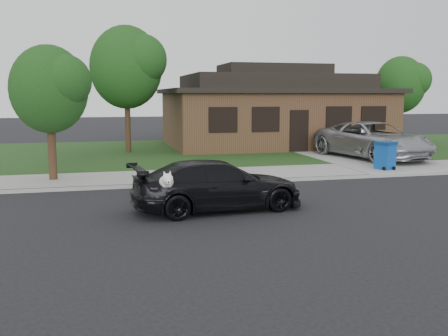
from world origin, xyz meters
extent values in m
plane|color=black|center=(0.00, 0.00, 0.00)|extent=(120.00, 120.00, 0.00)
cube|color=gray|center=(0.00, 5.00, 0.06)|extent=(60.00, 3.00, 0.12)
cube|color=gray|center=(0.00, 3.50, 0.06)|extent=(60.00, 0.12, 0.12)
cube|color=#193814|center=(0.00, 13.00, 0.07)|extent=(60.00, 13.00, 0.13)
cube|color=gray|center=(6.00, 10.00, 0.07)|extent=(4.50, 13.00, 0.14)
imported|color=black|center=(-2.89, -0.22, 0.66)|extent=(4.73, 2.32, 1.32)
ellipsoid|color=white|center=(-4.35, -1.05, 0.96)|extent=(0.34, 0.40, 0.30)
sphere|color=white|center=(-4.35, -1.28, 1.06)|extent=(0.26, 0.26, 0.26)
cube|color=white|center=(-4.35, -1.41, 1.01)|extent=(0.09, 0.12, 0.08)
sphere|color=black|center=(-4.35, -1.47, 1.01)|extent=(0.04, 0.04, 0.04)
cone|color=white|center=(-4.41, -1.23, 1.19)|extent=(0.11, 0.11, 0.14)
cone|color=white|center=(-4.28, -1.23, 1.19)|extent=(0.11, 0.11, 0.14)
imported|color=#9FA1A6|center=(6.35, 7.81, 0.98)|extent=(3.89, 6.46, 1.68)
cube|color=#0D3F91|center=(4.97, 4.50, 0.62)|extent=(0.80, 0.80, 0.99)
cube|color=navy|center=(4.97, 4.50, 1.17)|extent=(0.88, 0.88, 0.11)
cylinder|color=black|center=(4.75, 4.20, 0.20)|extent=(0.11, 0.16, 0.15)
cylinder|color=black|center=(5.19, 4.20, 0.20)|extent=(0.11, 0.16, 0.15)
cube|color=#422B1C|center=(4.00, 15.00, 1.63)|extent=(12.00, 8.00, 3.00)
cube|color=black|center=(4.00, 15.00, 3.25)|extent=(12.60, 8.60, 0.25)
cube|color=black|center=(4.00, 15.00, 3.78)|extent=(10.00, 6.50, 0.80)
cube|color=black|center=(4.00, 15.00, 4.48)|extent=(6.00, 3.50, 0.60)
cube|color=black|center=(4.00, 10.97, 1.23)|extent=(1.00, 0.06, 2.10)
cube|color=black|center=(0.00, 10.97, 1.83)|extent=(1.30, 0.05, 1.10)
cube|color=black|center=(2.20, 10.97, 1.83)|extent=(1.30, 0.05, 1.10)
cube|color=black|center=(6.20, 10.97, 1.83)|extent=(1.30, 0.05, 1.10)
cube|color=black|center=(8.20, 10.97, 1.83)|extent=(1.30, 0.05, 1.10)
cylinder|color=#332114|center=(-4.50, 13.00, 1.37)|extent=(0.28, 0.28, 2.48)
ellipsoid|color=#143811|center=(-4.50, 13.00, 4.41)|extent=(3.60, 3.60, 4.14)
sphere|color=#26591E|center=(-3.78, 12.46, 4.77)|extent=(2.52, 2.52, 2.52)
cylinder|color=#332114|center=(12.00, 14.50, 1.14)|extent=(0.28, 0.28, 2.03)
ellipsoid|color=#143811|center=(12.00, 14.50, 3.65)|extent=(3.00, 3.00, 3.45)
sphere|color=#26591E|center=(12.60, 14.05, 3.95)|extent=(2.10, 2.10, 2.10)
cylinder|color=#332114|center=(-7.50, 5.20, 1.02)|extent=(0.28, 0.28, 1.80)
ellipsoid|color=#143811|center=(-7.50, 5.20, 3.22)|extent=(2.60, 2.60, 2.99)
sphere|color=#26591E|center=(-6.98, 4.81, 3.48)|extent=(1.82, 1.82, 1.82)
camera|label=1|loc=(-5.82, -12.84, 3.01)|focal=40.00mm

